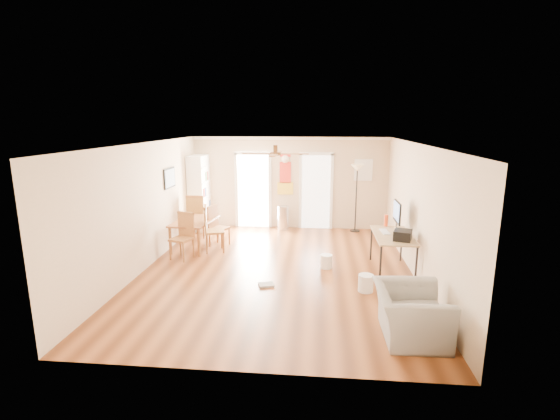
# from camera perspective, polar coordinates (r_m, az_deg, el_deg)

# --- Properties ---
(floor) EXTENTS (7.00, 7.00, 0.00)m
(floor) POSITION_cam_1_polar(r_m,az_deg,el_deg) (8.46, -0.39, -8.51)
(floor) COLOR brown
(floor) RESTS_ON ground
(ceiling) EXTENTS (5.50, 7.00, 0.00)m
(ceiling) POSITION_cam_1_polar(r_m,az_deg,el_deg) (7.91, -0.42, 9.36)
(ceiling) COLOR silver
(ceiling) RESTS_ON floor
(wall_back) EXTENTS (5.50, 0.04, 2.60)m
(wall_back) POSITION_cam_1_polar(r_m,az_deg,el_deg) (11.52, 1.37, 3.83)
(wall_back) COLOR beige
(wall_back) RESTS_ON floor
(wall_front) EXTENTS (5.50, 0.04, 2.60)m
(wall_front) POSITION_cam_1_polar(r_m,az_deg,el_deg) (4.76, -4.76, -8.87)
(wall_front) COLOR beige
(wall_front) RESTS_ON floor
(wall_left) EXTENTS (0.04, 7.00, 2.60)m
(wall_left) POSITION_cam_1_polar(r_m,az_deg,el_deg) (8.80, -18.52, 0.48)
(wall_left) COLOR beige
(wall_left) RESTS_ON floor
(wall_right) EXTENTS (0.04, 7.00, 2.60)m
(wall_right) POSITION_cam_1_polar(r_m,az_deg,el_deg) (8.28, 18.89, -0.27)
(wall_right) COLOR beige
(wall_right) RESTS_ON floor
(crown_molding) EXTENTS (5.50, 7.00, 0.08)m
(crown_molding) POSITION_cam_1_polar(r_m,az_deg,el_deg) (7.92, -0.42, 9.07)
(crown_molding) COLOR white
(crown_molding) RESTS_ON wall_back
(kitchen_doorway) EXTENTS (0.90, 0.10, 2.10)m
(kitchen_doorway) POSITION_cam_1_polar(r_m,az_deg,el_deg) (11.67, -3.79, 2.67)
(kitchen_doorway) COLOR white
(kitchen_doorway) RESTS_ON wall_back
(bathroom_doorway) EXTENTS (0.80, 0.10, 2.10)m
(bathroom_doorway) POSITION_cam_1_polar(r_m,az_deg,el_deg) (11.52, 5.09, 2.52)
(bathroom_doorway) COLOR white
(bathroom_doorway) RESTS_ON wall_back
(wall_decal) EXTENTS (0.46, 0.03, 1.10)m
(wall_decal) POSITION_cam_1_polar(r_m,az_deg,el_deg) (11.47, 0.75, 5.06)
(wall_decal) COLOR red
(wall_decal) RESTS_ON wall_back
(ac_grille) EXTENTS (0.50, 0.04, 0.60)m
(ac_grille) POSITION_cam_1_polar(r_m,az_deg,el_deg) (11.48, 11.69, 5.56)
(ac_grille) COLOR white
(ac_grille) RESTS_ON wall_back
(framed_poster) EXTENTS (0.04, 0.66, 0.48)m
(framed_poster) POSITION_cam_1_polar(r_m,az_deg,el_deg) (10.00, -15.33, 4.39)
(framed_poster) COLOR black
(framed_poster) RESTS_ON wall_left
(ceiling_fan) EXTENTS (1.24, 1.24, 0.20)m
(ceiling_fan) POSITION_cam_1_polar(r_m,az_deg,el_deg) (7.63, -0.65, 7.96)
(ceiling_fan) COLOR #593819
(ceiling_fan) RESTS_ON ceiling
(bookshelf) EXTENTS (0.47, 0.97, 2.10)m
(bookshelf) POSITION_cam_1_polar(r_m,az_deg,el_deg) (11.62, -11.28, 2.42)
(bookshelf) COLOR white
(bookshelf) RESTS_ON floor
(dining_table) EXTENTS (0.95, 1.44, 0.68)m
(dining_table) POSITION_cam_1_polar(r_m,az_deg,el_deg) (10.06, -11.88, -3.31)
(dining_table) COLOR #955530
(dining_table) RESTS_ON floor
(dining_chair_right_a) EXTENTS (0.52, 0.52, 0.99)m
(dining_chair_right_a) POSITION_cam_1_polar(r_m,az_deg,el_deg) (10.06, -8.58, -2.26)
(dining_chair_right_a) COLOR #975630
(dining_chair_right_a) RESTS_ON floor
(dining_chair_right_b) EXTENTS (0.55, 0.55, 1.09)m
(dining_chair_right_b) POSITION_cam_1_polar(r_m,az_deg,el_deg) (9.64, -9.21, -2.62)
(dining_chair_right_b) COLOR #A47735
(dining_chair_right_b) RESTS_ON floor
(dining_chair_near) EXTENTS (0.54, 0.54, 1.03)m
(dining_chair_near) POSITION_cam_1_polar(r_m,az_deg,el_deg) (9.25, -13.77, -3.67)
(dining_chair_near) COLOR #AA6D37
(dining_chair_near) RESTS_ON floor
(dining_chair_far) EXTENTS (0.48, 0.48, 1.14)m
(dining_chair_far) POSITION_cam_1_polar(r_m,az_deg,el_deg) (10.95, -11.48, -0.77)
(dining_chair_far) COLOR #AA7B36
(dining_chair_far) RESTS_ON floor
(trash_can) EXTENTS (0.33, 0.33, 0.69)m
(trash_can) POSITION_cam_1_polar(r_m,az_deg,el_deg) (11.43, 0.43, -1.12)
(trash_can) COLOR silver
(trash_can) RESTS_ON floor
(torchiere_lamp) EXTENTS (0.36, 0.36, 1.88)m
(torchiere_lamp) POSITION_cam_1_polar(r_m,az_deg,el_deg) (11.34, 10.70, 1.62)
(torchiere_lamp) COLOR black
(torchiere_lamp) RESTS_ON floor
(computer_desk) EXTENTS (0.73, 1.47, 0.79)m
(computer_desk) POSITION_cam_1_polar(r_m,az_deg,el_deg) (8.57, 15.51, -5.91)
(computer_desk) COLOR tan
(computer_desk) RESTS_ON floor
(imac) EXTENTS (0.20, 0.65, 0.60)m
(imac) POSITION_cam_1_polar(r_m,az_deg,el_deg) (8.80, 16.20, -0.78)
(imac) COLOR black
(imac) RESTS_ON computer_desk
(keyboard) EXTENTS (0.18, 0.45, 0.02)m
(keyboard) POSITION_cam_1_polar(r_m,az_deg,el_deg) (8.61, 14.59, -2.99)
(keyboard) COLOR silver
(keyboard) RESTS_ON computer_desk
(printer) EXTENTS (0.42, 0.45, 0.19)m
(printer) POSITION_cam_1_polar(r_m,az_deg,el_deg) (8.12, 16.94, -3.41)
(printer) COLOR black
(printer) RESTS_ON computer_desk
(orange_bottle) EXTENTS (0.09, 0.09, 0.25)m
(orange_bottle) POSITION_cam_1_polar(r_m,az_deg,el_deg) (9.08, 14.76, -1.44)
(orange_bottle) COLOR #FA4816
(orange_bottle) RESTS_ON computer_desk
(wastebasket_a) EXTENTS (0.27, 0.27, 0.29)m
(wastebasket_a) POSITION_cam_1_polar(r_m,az_deg,el_deg) (8.60, 6.55, -7.22)
(wastebasket_a) COLOR white
(wastebasket_a) RESTS_ON floor
(wastebasket_b) EXTENTS (0.34, 0.34, 0.31)m
(wastebasket_b) POSITION_cam_1_polar(r_m,az_deg,el_deg) (7.58, 12.02, -10.07)
(wastebasket_b) COLOR white
(wastebasket_b) RESTS_ON floor
(floor_cloth) EXTENTS (0.33, 0.30, 0.04)m
(floor_cloth) POSITION_cam_1_polar(r_m,az_deg,el_deg) (7.71, -1.97, -10.52)
(floor_cloth) COLOR #A6A5A0
(floor_cloth) RESTS_ON floor
(armchair) EXTENTS (0.98, 1.11, 0.72)m
(armchair) POSITION_cam_1_polar(r_m,az_deg,el_deg) (6.19, 17.93, -13.75)
(armchair) COLOR gray
(armchair) RESTS_ON floor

